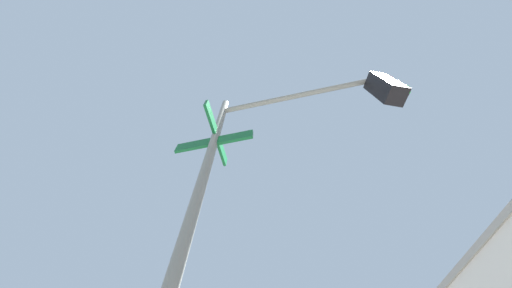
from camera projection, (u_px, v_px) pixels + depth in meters
traffic_signal_near at (299, 135)px, 3.19m from camera, size 1.59×3.14×6.19m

